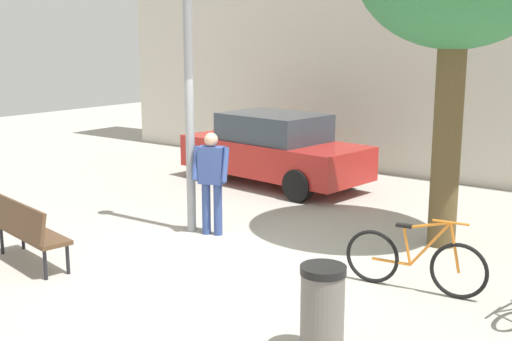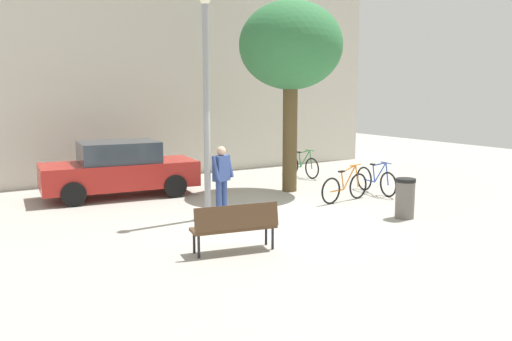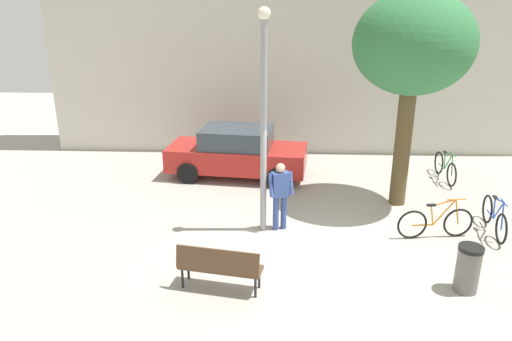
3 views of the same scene
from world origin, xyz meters
name	(u,v)px [view 1 (image 1 of 3)]	position (x,y,z in m)	size (l,w,h in m)	color
ground_plane	(209,264)	(0.00, 0.00, 0.00)	(36.00, 36.00, 0.00)	#A8A399
building_facade	(441,0)	(0.00, 8.17, 3.97)	(17.76, 2.00, 7.95)	beige
lamppost	(188,55)	(-1.29, 1.06, 2.87)	(0.28, 0.28, 5.11)	gray
person_by_lamppost	(212,176)	(-0.90, 1.12, 0.97)	(0.63, 0.43, 1.67)	#334784
park_bench	(26,227)	(-2.05, -1.53, 0.55)	(1.66, 0.76, 0.92)	#513823
bicycle_orange	(415,261)	(2.70, 0.82, 0.38)	(1.80, 0.29, 0.97)	black
parked_car_red	(274,149)	(-2.20, 4.71, 0.77)	(4.37, 2.19, 1.55)	#AD231E
trash_bin	(322,310)	(2.64, -1.33, 0.47)	(0.46, 0.46, 0.94)	#66605B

